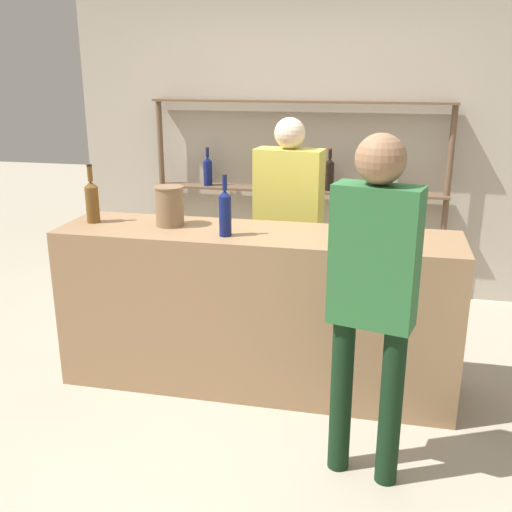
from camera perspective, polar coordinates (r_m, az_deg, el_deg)
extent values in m
plane|color=#B2A893|center=(4.00, 0.00, -11.90)|extent=(16.00, 16.00, 0.00)
cube|color=#997551|center=(3.77, 0.00, -5.16)|extent=(2.44, 0.58, 1.02)
cube|color=#B2A899|center=(5.37, 4.38, 11.52)|extent=(4.04, 0.12, 2.80)
cylinder|color=brown|center=(5.59, -8.87, 5.89)|extent=(0.05, 0.05, 1.70)
cylinder|color=brown|center=(5.25, 17.62, 4.50)|extent=(0.05, 0.05, 1.70)
cube|color=brown|center=(5.17, 4.17, 14.48)|extent=(2.55, 0.18, 0.02)
cube|color=brown|center=(5.26, 3.99, 6.26)|extent=(2.55, 0.18, 0.02)
cylinder|color=#0F1956|center=(5.42, -4.61, 7.85)|extent=(0.08, 0.08, 0.22)
cone|color=#0F1956|center=(5.40, -4.64, 9.16)|extent=(0.08, 0.08, 0.03)
cylinder|color=#0F1956|center=(5.39, -4.66, 9.75)|extent=(0.03, 0.03, 0.08)
cylinder|color=#232328|center=(5.38, -4.67, 10.22)|extent=(0.03, 0.03, 0.01)
cylinder|color=black|center=(5.29, 1.08, 7.55)|extent=(0.07, 0.07, 0.20)
cone|color=black|center=(5.27, 1.09, 8.78)|extent=(0.07, 0.07, 0.03)
cylinder|color=black|center=(5.26, 1.09, 9.39)|extent=(0.03, 0.03, 0.08)
cylinder|color=gold|center=(5.25, 1.09, 9.88)|extent=(0.03, 0.03, 0.01)
cylinder|color=black|center=(5.21, 6.99, 7.50)|extent=(0.08, 0.08, 0.24)
cone|color=black|center=(5.19, 7.05, 9.00)|extent=(0.08, 0.08, 0.04)
cylinder|color=black|center=(5.18, 7.07, 9.60)|extent=(0.03, 0.03, 0.07)
cylinder|color=maroon|center=(5.17, 7.09, 10.07)|extent=(0.03, 0.03, 0.01)
cylinder|color=silver|center=(5.19, 12.99, 6.89)|extent=(0.07, 0.07, 0.19)
cone|color=silver|center=(5.17, 13.07, 8.12)|extent=(0.07, 0.07, 0.03)
cylinder|color=silver|center=(5.16, 13.12, 8.79)|extent=(0.03, 0.03, 0.09)
cylinder|color=#232328|center=(5.16, 13.16, 9.35)|extent=(0.03, 0.03, 0.01)
cylinder|color=brown|center=(3.94, -15.31, 4.73)|extent=(0.08, 0.08, 0.23)
cone|color=brown|center=(3.92, -15.47, 6.61)|extent=(0.08, 0.08, 0.04)
cylinder|color=brown|center=(3.90, -15.55, 7.55)|extent=(0.03, 0.03, 0.09)
cylinder|color=black|center=(3.90, -15.61, 8.32)|extent=(0.03, 0.03, 0.01)
cylinder|color=#0F1956|center=(3.49, -2.95, 3.81)|extent=(0.07, 0.07, 0.24)
cone|color=#0F1956|center=(3.46, -2.99, 5.99)|extent=(0.07, 0.07, 0.03)
cylinder|color=#0F1956|center=(3.45, -3.00, 6.90)|extent=(0.03, 0.03, 0.08)
cylinder|color=black|center=(3.45, -3.01, 7.65)|extent=(0.03, 0.03, 0.01)
cylinder|color=silver|center=(3.43, 10.58, 2.86)|extent=(0.08, 0.08, 0.19)
cone|color=silver|center=(3.40, 10.69, 4.71)|extent=(0.08, 0.08, 0.04)
cylinder|color=silver|center=(3.39, 10.74, 5.58)|extent=(0.03, 0.03, 0.07)
cylinder|color=black|center=(3.38, 10.78, 6.26)|extent=(0.03, 0.03, 0.01)
cylinder|color=silver|center=(3.66, 9.57, 2.33)|extent=(0.06, 0.06, 0.00)
cylinder|color=silver|center=(3.65, 9.61, 3.08)|extent=(0.01, 0.01, 0.09)
cone|color=silver|center=(3.63, 9.67, 4.30)|extent=(0.07, 0.07, 0.07)
cylinder|color=#846647|center=(3.76, -8.23, 4.67)|extent=(0.17, 0.17, 0.24)
cylinder|color=#846647|center=(3.73, -8.32, 6.52)|extent=(0.19, 0.19, 0.01)
cylinder|color=black|center=(3.02, 12.71, -13.88)|extent=(0.11, 0.11, 0.83)
cylinder|color=black|center=(3.08, 8.11, -12.99)|extent=(0.11, 0.11, 0.83)
cube|color=#2D6B38|center=(2.74, 11.24, -0.07)|extent=(0.42, 0.26, 0.65)
sphere|color=#936B4C|center=(2.64, 11.81, 9.02)|extent=(0.22, 0.22, 0.22)
cylinder|color=brown|center=(4.49, 1.13, -2.84)|extent=(0.13, 0.13, 0.79)
cylinder|color=brown|center=(4.42, 4.87, -3.27)|extent=(0.13, 0.13, 0.79)
cube|color=#D1C64C|center=(4.25, 3.14, 5.94)|extent=(0.49, 0.26, 0.63)
sphere|color=beige|center=(4.19, 3.24, 11.60)|extent=(0.22, 0.22, 0.22)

